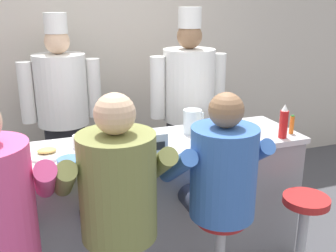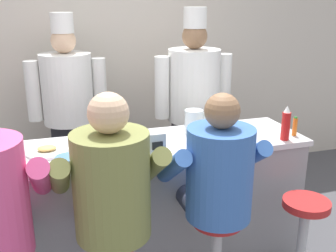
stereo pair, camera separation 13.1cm
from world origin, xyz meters
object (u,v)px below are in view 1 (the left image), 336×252
object	(u,v)px
ketchup_bottle_red	(284,122)
cook_in_whites_near	(63,107)
diner_seated_olive	(117,190)
cup_stack_steel	(108,126)
napkin_dispenser_chrome	(158,144)
breakfast_plate	(47,153)
mustard_bottle_yellow	(232,129)
diner_seated_blue	(220,177)
coffee_mug_blue	(97,152)
cereal_bowl	(70,163)
water_pitcher_clear	(192,121)
empty_stool_round	(303,226)
hot_sauce_bottle_orange	(292,125)
coffee_mug_white	(80,141)
cook_in_whites_far	(188,102)

from	to	relation	value
ketchup_bottle_red	cook_in_whites_near	size ratio (longest dim) A/B	0.14
ketchup_bottle_red	diner_seated_olive	bearing A→B (deg)	-165.88
cup_stack_steel	napkin_dispenser_chrome	size ratio (longest dim) A/B	2.31
breakfast_plate	diner_seated_olive	world-z (taller)	diner_seated_olive
mustard_bottle_yellow	cup_stack_steel	distance (m)	0.85
napkin_dispenser_chrome	diner_seated_blue	xyz separation A→B (m)	(0.29, -0.32, -0.13)
coffee_mug_blue	cereal_bowl	bearing A→B (deg)	-154.20
water_pitcher_clear	napkin_dispenser_chrome	size ratio (longest dim) A/B	1.22
ketchup_bottle_red	water_pitcher_clear	bearing A→B (deg)	150.54
breakfast_plate	coffee_mug_blue	world-z (taller)	coffee_mug_blue
empty_stool_round	coffee_mug_blue	bearing A→B (deg)	161.38
water_pitcher_clear	cup_stack_steel	bearing A→B (deg)	-168.02
empty_stool_round	cook_in_whites_near	bearing A→B (deg)	129.82
cup_stack_steel	diner_seated_blue	xyz separation A→B (m)	(0.56, -0.51, -0.23)
hot_sauce_bottle_orange	cup_stack_steel	distance (m)	1.37
breakfast_plate	napkin_dispenser_chrome	xyz separation A→B (m)	(0.67, -0.24, 0.06)
hot_sauce_bottle_orange	empty_stool_round	bearing A→B (deg)	-110.42
diner_seated_olive	cook_in_whites_near	size ratio (longest dim) A/B	0.81
ketchup_bottle_red	cereal_bowl	bearing A→B (deg)	-179.46
ketchup_bottle_red	cereal_bowl	world-z (taller)	ketchup_bottle_red
ketchup_bottle_red	coffee_mug_white	size ratio (longest dim) A/B	1.84
hot_sauce_bottle_orange	cook_in_whites_far	world-z (taller)	cook_in_whites_far
empty_stool_round	ketchup_bottle_red	bearing A→B (deg)	83.87
mustard_bottle_yellow	breakfast_plate	xyz separation A→B (m)	(-1.23, 0.21, -0.09)
cereal_bowl	coffee_mug_white	size ratio (longest dim) A/B	1.12
hot_sauce_bottle_orange	cereal_bowl	bearing A→B (deg)	-177.55
water_pitcher_clear	coffee_mug_blue	world-z (taller)	water_pitcher_clear
breakfast_plate	diner_seated_olive	distance (m)	0.65
water_pitcher_clear	cook_in_whites_far	world-z (taller)	cook_in_whites_far
breakfast_plate	empty_stool_round	size ratio (longest dim) A/B	0.41
water_pitcher_clear	cook_in_whites_near	size ratio (longest dim) A/B	0.10
diner_seated_blue	cook_in_whites_near	xyz separation A→B (m)	(-0.75, 1.63, 0.10)
cereal_bowl	cook_in_whites_near	bearing A→B (deg)	86.07
hot_sauce_bottle_orange	coffee_mug_blue	bearing A→B (deg)	179.36
water_pitcher_clear	cook_in_whites_far	size ratio (longest dim) A/B	0.10
ketchup_bottle_red	water_pitcher_clear	size ratio (longest dim) A/B	1.39
coffee_mug_blue	cook_in_whites_near	world-z (taller)	cook_in_whites_near
cup_stack_steel	coffee_mug_white	bearing A→B (deg)	143.59
coffee_mug_blue	coffee_mug_white	bearing A→B (deg)	106.93
coffee_mug_white	hot_sauce_bottle_orange	bearing A→B (deg)	-9.40
coffee_mug_white	breakfast_plate	bearing A→B (deg)	-161.10
ketchup_bottle_red	water_pitcher_clear	xyz separation A→B (m)	(-0.57, 0.32, -0.03)
mustard_bottle_yellow	cereal_bowl	size ratio (longest dim) A/B	1.42
mustard_bottle_yellow	cereal_bowl	world-z (taller)	mustard_bottle_yellow
cup_stack_steel	cook_in_whites_near	size ratio (longest dim) A/B	0.19
water_pitcher_clear	hot_sauce_bottle_orange	bearing A→B (deg)	-21.24
coffee_mug_blue	cook_in_whites_near	bearing A→B (deg)	94.11
hot_sauce_bottle_orange	cook_in_whites_near	world-z (taller)	cook_in_whites_near
water_pitcher_clear	cup_stack_steel	size ratio (longest dim) A/B	0.53
ketchup_bottle_red	cup_stack_steel	size ratio (longest dim) A/B	0.73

